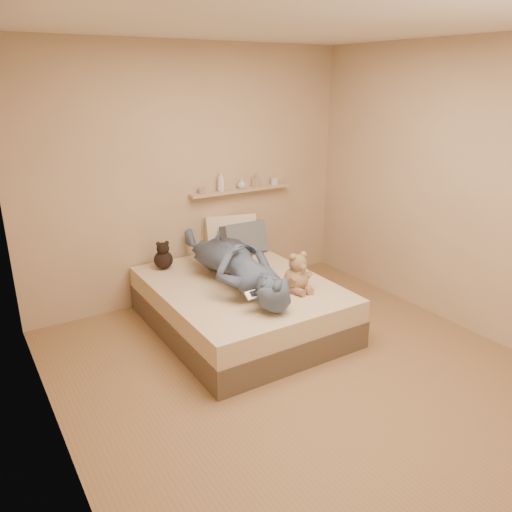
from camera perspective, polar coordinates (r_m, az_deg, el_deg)
room at (r=3.65m, az=5.44°, el=4.49°), size 3.80×3.80×3.80m
bed at (r=4.75m, az=-1.80°, el=-5.59°), size 1.50×1.90×0.45m
game_console at (r=4.04m, az=-0.08°, el=-4.36°), size 0.18×0.08×0.06m
teddy_bear at (r=4.45m, az=4.75°, el=-2.16°), size 0.30×0.29×0.36m
dark_plush at (r=5.04m, az=-10.55°, el=-0.10°), size 0.19×0.19×0.29m
pillow_cream at (r=5.45m, az=-2.87°, el=2.54°), size 0.60×0.40×0.43m
pillow_grey at (r=5.38m, az=-1.35°, el=2.01°), size 0.51×0.25×0.36m
person at (r=4.59m, az=-2.43°, el=-0.71°), size 0.77×1.74×0.41m
wall_shelf at (r=5.48m, az=-1.74°, el=7.54°), size 1.20×0.12×0.03m
shelf_bottles at (r=5.46m, az=-1.91°, el=8.42°), size 0.99×0.13×0.21m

